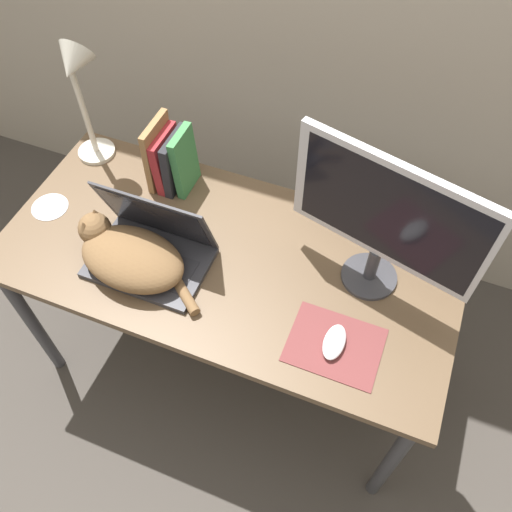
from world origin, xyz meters
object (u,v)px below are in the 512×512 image
external_monitor (386,219)px  computer_mouse (334,342)px  book_row (171,159)px  cd_disc (50,207)px  cat (129,256)px  desk_lamp (78,85)px  laptop (151,249)px

external_monitor → computer_mouse: external_monitor is taller
book_row → cd_disc: 0.43m
cat → book_row: size_ratio=1.83×
computer_mouse → desk_lamp: (-0.97, 0.39, 0.30)m
cat → computer_mouse: (0.64, -0.02, -0.04)m
book_row → desk_lamp: (-0.29, -0.00, 0.21)m
desk_lamp → cd_disc: bearing=-100.4°
external_monitor → desk_lamp: 1.01m
computer_mouse → book_row: 0.79m
cat → book_row: bearing=96.5°
cat → desk_lamp: 0.55m
desk_lamp → external_monitor: bearing=-7.8°
laptop → external_monitor: size_ratio=0.66×
computer_mouse → desk_lamp: size_ratio=0.24×
computer_mouse → book_row: size_ratio=0.47×
desk_lamp → computer_mouse: bearing=-21.9°
computer_mouse → book_row: bearing=150.1°
laptop → cd_disc: size_ratio=2.94×
laptop → cd_disc: laptop is taller
book_row → external_monitor: bearing=-11.1°
external_monitor → cd_disc: size_ratio=4.44×
cat → book_row: 0.37m
laptop → cd_disc: 0.42m
external_monitor → cd_disc: 1.09m
laptop → cd_disc: bearing=172.1°
external_monitor → book_row: size_ratio=2.21×
cat → desk_lamp: size_ratio=0.93×
laptop → desk_lamp: (-0.37, 0.31, 0.27)m
external_monitor → book_row: external_monitor is taller
computer_mouse → cat: bearing=177.9°
cd_disc → book_row: bearing=37.5°
computer_mouse → external_monitor: bearing=82.6°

